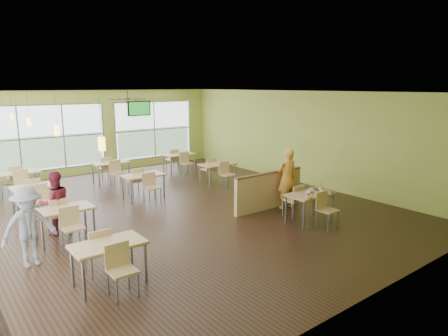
% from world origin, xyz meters
% --- Properties ---
extents(room, '(12.00, 12.04, 3.20)m').
position_xyz_m(room, '(0.00, 0.00, 1.60)').
color(room, black).
rests_on(room, ground).
extents(window_bays, '(9.24, 10.24, 2.38)m').
position_xyz_m(window_bays, '(-2.65, 3.08, 1.48)').
color(window_bays, white).
rests_on(window_bays, room).
extents(main_table, '(1.22, 1.52, 0.87)m').
position_xyz_m(main_table, '(2.00, -3.00, 0.63)').
color(main_table, tan).
rests_on(main_table, floor).
extents(half_wall_divider, '(2.40, 0.14, 1.04)m').
position_xyz_m(half_wall_divider, '(2.00, -1.55, 0.52)').
color(half_wall_divider, tan).
rests_on(half_wall_divider, floor).
extents(dining_tables, '(6.92, 8.72, 0.87)m').
position_xyz_m(dining_tables, '(-1.05, 1.71, 0.63)').
color(dining_tables, tan).
rests_on(dining_tables, floor).
extents(pendant_lights, '(0.11, 7.31, 0.86)m').
position_xyz_m(pendant_lights, '(-3.20, 0.68, 2.45)').
color(pendant_lights, '#2D2119').
rests_on(pendant_lights, ceiling).
extents(ceiling_fan, '(1.25, 1.25, 0.29)m').
position_xyz_m(ceiling_fan, '(-0.00, 3.00, 2.95)').
color(ceiling_fan, '#2D2119').
rests_on(ceiling_fan, ceiling).
extents(tv_backwall, '(1.00, 0.07, 0.60)m').
position_xyz_m(tv_backwall, '(1.80, 5.90, 2.45)').
color(tv_backwall, black).
rests_on(tv_backwall, wall_back).
extents(man_plaid, '(0.68, 0.51, 1.70)m').
position_xyz_m(man_plaid, '(2.41, -1.83, 0.85)').
color(man_plaid, orange).
rests_on(man_plaid, floor).
extents(patron_maroon, '(0.72, 0.56, 1.47)m').
position_xyz_m(patron_maroon, '(-3.23, 0.06, 0.73)').
color(patron_maroon, maroon).
rests_on(patron_maroon, floor).
extents(patron_grey, '(1.06, 0.69, 1.55)m').
position_xyz_m(patron_grey, '(-4.09, -1.39, 0.78)').
color(patron_grey, slate).
rests_on(patron_grey, floor).
extents(cup_blue, '(0.10, 0.10, 0.36)m').
position_xyz_m(cup_blue, '(1.73, -3.17, 0.82)').
color(cup_blue, white).
rests_on(cup_blue, main_table).
extents(cup_yellow, '(0.08, 0.08, 0.30)m').
position_xyz_m(cup_yellow, '(1.92, -3.08, 0.81)').
color(cup_yellow, white).
rests_on(cup_yellow, main_table).
extents(cup_red_near, '(0.08, 0.08, 0.30)m').
position_xyz_m(cup_red_near, '(2.15, -3.23, 0.81)').
color(cup_red_near, white).
rests_on(cup_red_near, main_table).
extents(cup_red_far, '(0.09, 0.09, 0.33)m').
position_xyz_m(cup_red_far, '(2.26, -3.10, 0.82)').
color(cup_red_far, white).
rests_on(cup_red_far, main_table).
extents(food_basket, '(0.25, 0.25, 0.06)m').
position_xyz_m(food_basket, '(2.43, -2.90, 0.78)').
color(food_basket, black).
rests_on(food_basket, main_table).
extents(ketchup_cup, '(0.05, 0.05, 0.02)m').
position_xyz_m(ketchup_cup, '(2.49, -3.30, 0.76)').
color(ketchup_cup, '#B30219').
rests_on(ketchup_cup, main_table).
extents(wrapper_left, '(0.17, 0.15, 0.04)m').
position_xyz_m(wrapper_left, '(1.64, -3.30, 0.77)').
color(wrapper_left, '#A98251').
rests_on(wrapper_left, main_table).
extents(wrapper_mid, '(0.24, 0.22, 0.05)m').
position_xyz_m(wrapper_mid, '(2.01, -2.98, 0.78)').
color(wrapper_mid, '#A98251').
rests_on(wrapper_mid, main_table).
extents(wrapper_right, '(0.16, 0.15, 0.03)m').
position_xyz_m(wrapper_right, '(2.21, -3.25, 0.77)').
color(wrapper_right, '#A98251').
rests_on(wrapper_right, main_table).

